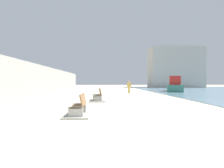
# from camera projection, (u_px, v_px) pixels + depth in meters

# --- Properties ---
(ground_plane) EXTENTS (120.00, 120.00, 0.00)m
(ground_plane) POSITION_uv_depth(u_px,v_px,m) (110.00, 95.00, 25.51)
(ground_plane) COLOR beige
(seawall) EXTENTS (0.80, 64.00, 3.15)m
(seawall) POSITION_uv_depth(u_px,v_px,m) (41.00, 81.00, 25.11)
(seawall) COLOR #9E9E99
(seawall) RESTS_ON ground
(bench_near) EXTENTS (1.15, 2.13, 0.98)m
(bench_near) POSITION_uv_depth(u_px,v_px,m) (78.00, 111.00, 10.27)
(bench_near) COLOR #9E9E99
(bench_near) RESTS_ON ground
(bench_far) EXTENTS (1.23, 2.16, 0.98)m
(bench_far) POSITION_uv_depth(u_px,v_px,m) (97.00, 98.00, 17.65)
(bench_far) COLOR #9E9E99
(bench_far) RESTS_ON ground
(person_walking) EXTENTS (0.46, 0.33, 1.56)m
(person_walking) POSITION_uv_depth(u_px,v_px,m) (129.00, 86.00, 28.77)
(person_walking) COLOR gold
(person_walking) RESTS_ON ground
(boat_outer) EXTENTS (3.57, 6.34, 2.17)m
(boat_outer) POSITION_uv_depth(u_px,v_px,m) (175.00, 86.00, 33.04)
(boat_outer) COLOR #337060
(boat_outer) RESTS_ON water_bay
(harbor_building) EXTENTS (12.00, 6.00, 9.26)m
(harbor_building) POSITION_uv_depth(u_px,v_px,m) (175.00, 67.00, 54.22)
(harbor_building) COLOR #ADAAA3
(harbor_building) RESTS_ON ground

